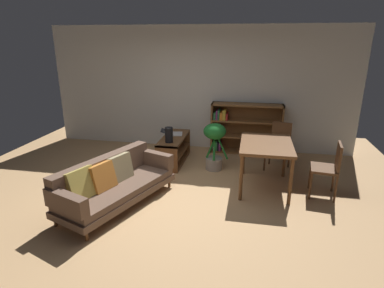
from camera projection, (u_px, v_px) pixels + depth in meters
The scene contains 11 objects.
ground_plane at pixel (169, 200), 4.98m from camera, with size 8.16×8.16×0.00m, color tan.
back_wall_panel at pixel (199, 89), 7.07m from camera, with size 6.80×0.10×2.70m, color silver.
fabric_couch at pixel (112, 182), 4.76m from camera, with size 1.37×2.07×0.74m.
media_console at pixel (174, 150), 6.46m from camera, with size 0.43×1.20×0.53m.
open_laptop at pixel (173, 133), 6.55m from camera, with size 0.48×0.36×0.10m.
desk_speaker at pixel (169, 135), 6.00m from camera, with size 0.15×0.15×0.29m.
potted_floor_plant at pixel (215, 142), 5.99m from camera, with size 0.48×0.42×0.91m.
dining_table at pixel (266, 148), 5.19m from camera, with size 0.83×1.15×0.79m.
dining_chair_near at pixel (279, 143), 6.07m from camera, with size 0.52×0.51×0.89m.
dining_chair_far at pixel (329, 166), 4.96m from camera, with size 0.45×0.49×0.89m.
bookshelf at pixel (242, 128), 6.96m from camera, with size 1.52×0.35×1.09m.
Camera 1 is at (1.19, -4.30, 2.41)m, focal length 29.65 mm.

